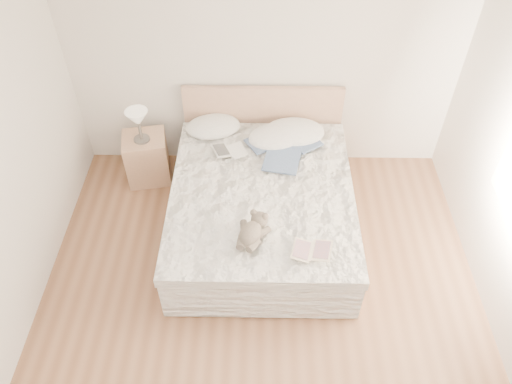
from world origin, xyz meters
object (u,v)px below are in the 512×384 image
nightstand (147,158)px  childrens_book (312,251)px  bed (262,204)px  teddy_bear (250,239)px  table_lamp (138,120)px  photo_book (229,151)px

nightstand → childrens_book: size_ratio=1.66×
bed → nightstand: size_ratio=3.83×
nightstand → teddy_bear: teddy_bear is taller
bed → table_lamp: 1.52m
childrens_book → photo_book: bearing=134.0°
childrens_book → teddy_bear: size_ratio=0.99×
nightstand → childrens_book: bearing=-42.2°
bed → childrens_book: (0.42, -0.83, 0.32)m
bed → nightstand: 1.44m
photo_book → childrens_book: photo_book is taller
childrens_book → nightstand: bearing=150.8°
table_lamp → teddy_bear: size_ratio=1.08×
bed → nightstand: bed is taller
nightstand → table_lamp: 0.55m
table_lamp → childrens_book: bearing=-41.5°
table_lamp → childrens_book: 2.26m
table_lamp → teddy_bear: 1.83m
bed → photo_book: 0.63m
table_lamp → photo_book: table_lamp is taller
bed → teddy_bear: size_ratio=6.30×
nightstand → teddy_bear: (1.17, -1.42, 0.37)m
table_lamp → photo_book: size_ratio=1.12×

